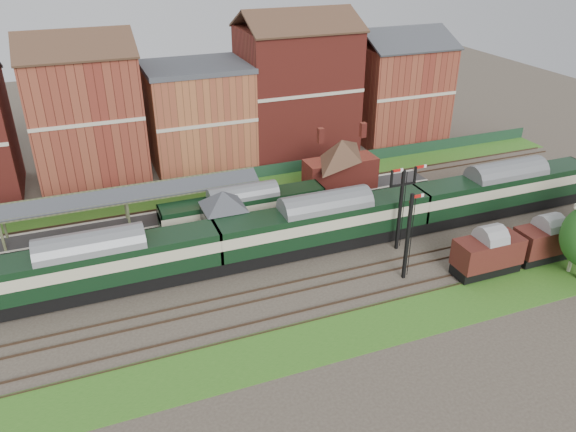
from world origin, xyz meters
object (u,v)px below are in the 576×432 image
object	(u,v)px
signal_box	(224,219)
semaphore_bracket	(401,204)
platform_railcar	(244,208)
goods_van_a	(488,253)
dmu_train	(325,223)

from	to	relation	value
signal_box	semaphore_bracket	xyz separation A→B (m)	(15.04, -5.75, 1.44)
platform_railcar	goods_van_a	xyz separation A→B (m)	(17.11, -15.50, -0.20)
signal_box	dmu_train	size ratio (longest dim) A/B	0.10
semaphore_bracket	dmu_train	size ratio (longest dim) A/B	0.13
dmu_train	platform_railcar	size ratio (longest dim) A/B	3.70
dmu_train	goods_van_a	world-z (taller)	dmu_train
goods_van_a	dmu_train	bearing A→B (deg)	141.44
semaphore_bracket	dmu_train	xyz separation A→B (m)	(-6.37, 2.50, -1.90)
platform_railcar	goods_van_a	world-z (taller)	platform_railcar
semaphore_bracket	goods_van_a	distance (m)	8.55
semaphore_bracket	signal_box	bearing A→B (deg)	159.08
signal_box	platform_railcar	distance (m)	4.42
dmu_train	platform_railcar	distance (m)	8.74
signal_box	dmu_train	xyz separation A→B (m)	(8.66, -3.25, -0.46)
semaphore_bracket	platform_railcar	size ratio (longest dim) A/B	0.49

